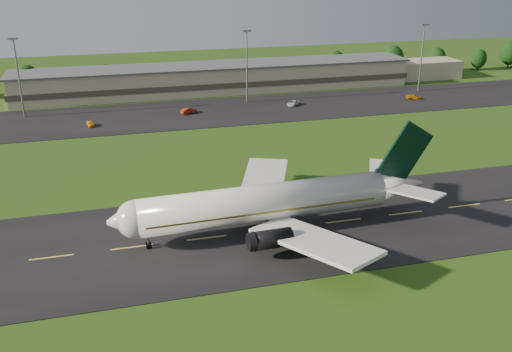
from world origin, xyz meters
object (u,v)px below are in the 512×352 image
object	(u,v)px
light_mast_centre	(247,58)
light_mast_east	(422,50)
airliner	(269,203)
light_mast_west	(17,68)
service_vehicle_d	(414,97)
service_vehicle_b	(189,111)
terminal	(238,77)
service_vehicle_a	(90,124)
service_vehicle_c	(293,103)

from	to	relation	value
light_mast_centre	light_mast_east	xyz separation A→B (m)	(55.00, 0.00, 0.00)
airliner	light_mast_west	xyz separation A→B (m)	(-42.73, 79.97, 8.08)
light_mast_west	service_vehicle_d	world-z (taller)	light_mast_west
light_mast_west	service_vehicle_b	xyz separation A→B (m)	(41.84, -8.11, -11.90)
terminal	service_vehicle_b	bearing A→B (deg)	-128.84
airliner	service_vehicle_d	bearing A→B (deg)	45.16
airliner	terminal	bearing A→B (deg)	76.95
light_mast_centre	service_vehicle_d	bearing A→B (deg)	-11.14
light_mast_east	service_vehicle_a	xyz separation A→B (m)	(-98.44, -13.68, -12.03)
service_vehicle_d	light_mast_east	bearing A→B (deg)	-15.65
terminal	service_vehicle_c	world-z (taller)	terminal
terminal	light_mast_west	xyz separation A→B (m)	(-61.40, -16.18, 8.75)
airliner	service_vehicle_a	bearing A→B (deg)	109.48
light_mast_centre	service_vehicle_b	distance (m)	23.18
light_mast_centre	service_vehicle_a	xyz separation A→B (m)	(-43.44, -13.68, -12.03)
service_vehicle_a	service_vehicle_b	distance (m)	25.88
light_mast_west	light_mast_east	distance (m)	115.00
service_vehicle_c	terminal	bearing A→B (deg)	156.70
service_vehicle_a	light_mast_east	bearing A→B (deg)	-5.20
light_mast_centre	light_mast_east	size ratio (longest dim) A/B	1.00
light_mast_centre	service_vehicle_d	distance (m)	50.37
light_mast_centre	service_vehicle_b	size ratio (longest dim) A/B	4.57
airliner	service_vehicle_c	size ratio (longest dim) A/B	10.82
service_vehicle_a	service_vehicle_c	bearing A→B (deg)	-6.54
light_mast_west	light_mast_centre	size ratio (longest dim) A/B	1.00
light_mast_centre	service_vehicle_a	bearing A→B (deg)	-162.52
light_mast_east	light_mast_centre	bearing A→B (deg)	180.00
light_mast_east	service_vehicle_a	size ratio (longest dim) A/B	5.69
service_vehicle_b	service_vehicle_c	world-z (taller)	service_vehicle_b
terminal	light_mast_centre	world-z (taller)	light_mast_centre
light_mast_centre	service_vehicle_d	world-z (taller)	light_mast_centre
light_mast_west	service_vehicle_a	world-z (taller)	light_mast_west
light_mast_east	service_vehicle_d	distance (m)	16.80
service_vehicle_d	service_vehicle_c	bearing A→B (deg)	107.58
airliner	light_mast_centre	size ratio (longest dim) A/B	2.52
light_mast_east	service_vehicle_b	size ratio (longest dim) A/B	4.57
light_mast_centre	light_mast_east	world-z (taller)	same
airliner	service_vehicle_d	xyz separation A→B (m)	(65.27, 70.52, -3.93)
service_vehicle_a	service_vehicle_b	xyz separation A→B (m)	(25.28, 5.57, 0.13)
service_vehicle_b	light_mast_east	bearing A→B (deg)	-109.18
terminal	service_vehicle_d	world-z (taller)	terminal
light_mast_west	service_vehicle_c	size ratio (longest dim) A/B	4.29
light_mast_centre	service_vehicle_b	xyz separation A→B (m)	(-18.16, -8.11, -11.90)
service_vehicle_c	service_vehicle_d	bearing A→B (deg)	40.27
light_mast_west	airliner	bearing A→B (deg)	-61.88
light_mast_centre	service_vehicle_c	xyz separation A→B (m)	(11.46, -7.36, -11.98)
service_vehicle_b	service_vehicle_c	xyz separation A→B (m)	(29.62, 0.75, -0.08)
airliner	light_mast_centre	distance (m)	82.21
light_mast_east	service_vehicle_d	xyz separation A→B (m)	(-7.00, -9.45, -12.00)
light_mast_west	service_vehicle_b	distance (m)	44.25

